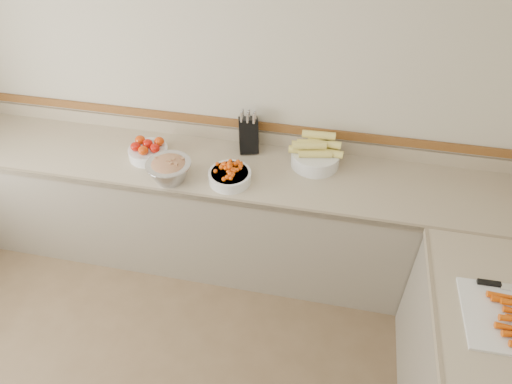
% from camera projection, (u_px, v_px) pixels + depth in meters
% --- Properties ---
extents(back_wall, '(4.00, 0.00, 4.00)m').
position_uv_depth(back_wall, '(224.00, 89.00, 3.06)').
color(back_wall, beige).
rests_on(back_wall, ground_plane).
extents(counter_back, '(4.00, 0.65, 1.08)m').
position_uv_depth(counter_back, '(219.00, 213.00, 3.38)').
color(counter_back, tan).
rests_on(counter_back, ground_plane).
extents(knife_block, '(0.17, 0.19, 0.32)m').
position_uv_depth(knife_block, '(248.00, 134.00, 3.14)').
color(knife_block, black).
rests_on(knife_block, counter_back).
extents(tomato_bowl, '(0.27, 0.27, 0.13)m').
position_uv_depth(tomato_bowl, '(148.00, 150.00, 3.12)').
color(tomato_bowl, white).
rests_on(tomato_bowl, counter_back).
extents(cherry_tomato_bowl, '(0.28, 0.28, 0.16)m').
position_uv_depth(cherry_tomato_bowl, '(230.00, 175.00, 2.93)').
color(cherry_tomato_bowl, white).
rests_on(cherry_tomato_bowl, counter_back).
extents(corn_bowl, '(0.36, 0.33, 0.24)m').
position_uv_depth(corn_bowl, '(315.00, 154.00, 3.04)').
color(corn_bowl, white).
rests_on(corn_bowl, counter_back).
extents(rhubarb_bowl, '(0.29, 0.29, 0.16)m').
position_uv_depth(rhubarb_bowl, '(169.00, 169.00, 2.92)').
color(rhubarb_bowl, '#B2B2BA').
rests_on(rhubarb_bowl, counter_back).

